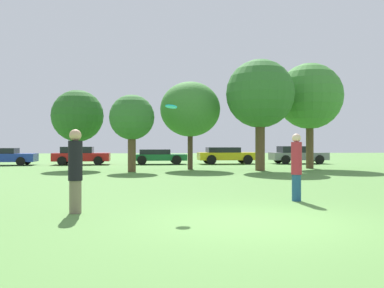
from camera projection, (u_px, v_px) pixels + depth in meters
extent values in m
plane|color=#54843D|center=(260.00, 222.00, 8.28)|extent=(120.00, 120.00, 0.00)
cylinder|color=#726651|center=(75.00, 197.00, 9.30)|extent=(0.26, 0.26, 0.71)
cylinder|color=black|center=(75.00, 161.00, 9.30)|extent=(0.30, 0.30, 0.87)
sphere|color=tan|center=(75.00, 135.00, 9.30)|extent=(0.26, 0.26, 0.26)
cylinder|color=navy|center=(296.00, 188.00, 11.28)|extent=(0.24, 0.24, 0.70)
cylinder|color=#A52633|center=(296.00, 158.00, 11.28)|extent=(0.28, 0.28, 0.85)
sphere|color=beige|center=(296.00, 138.00, 11.28)|extent=(0.23, 0.23, 0.23)
cylinder|color=#19B2D8|center=(171.00, 107.00, 9.76)|extent=(0.28, 0.27, 0.10)
cylinder|color=#473323|center=(78.00, 150.00, 24.99)|extent=(0.30, 0.30, 2.31)
sphere|color=#286023|center=(78.00, 116.00, 24.99)|extent=(3.01, 3.01, 3.01)
cylinder|color=brown|center=(132.00, 151.00, 23.03)|extent=(0.43, 0.43, 2.27)
sphere|color=#33702D|center=(132.00, 117.00, 23.03)|extent=(2.42, 2.42, 2.42)
cylinder|color=#473323|center=(190.00, 148.00, 25.17)|extent=(0.30, 0.30, 2.57)
ellipsoid|color=#3D7F33|center=(190.00, 109.00, 25.17)|extent=(3.52, 3.52, 3.22)
cylinder|color=brown|center=(260.00, 141.00, 24.06)|extent=(0.53, 0.53, 3.26)
sphere|color=#33702D|center=(260.00, 94.00, 24.06)|extent=(3.84, 3.84, 3.84)
cylinder|color=brown|center=(310.00, 141.00, 26.18)|extent=(0.45, 0.45, 3.31)
sphere|color=#3D7F33|center=(310.00, 96.00, 26.17)|extent=(4.01, 4.01, 4.01)
cube|color=#1E389E|center=(4.00, 158.00, 29.99)|extent=(4.39, 1.87, 0.57)
cylinder|color=black|center=(27.00, 160.00, 31.01)|extent=(0.61, 0.19, 0.60)
cylinder|color=black|center=(21.00, 161.00, 29.32)|extent=(0.61, 0.19, 0.60)
cube|color=red|center=(82.00, 157.00, 30.81)|extent=(4.04, 1.90, 0.58)
cube|color=black|center=(77.00, 150.00, 30.77)|extent=(2.24, 1.62, 0.45)
cylinder|color=black|center=(100.00, 160.00, 31.83)|extent=(0.64, 0.24, 0.63)
cylinder|color=black|center=(98.00, 161.00, 30.10)|extent=(0.64, 0.24, 0.63)
cylinder|color=black|center=(66.00, 160.00, 31.52)|extent=(0.64, 0.24, 0.63)
cylinder|color=black|center=(62.00, 161.00, 29.78)|extent=(0.64, 0.24, 0.63)
cube|color=#196633|center=(159.00, 157.00, 31.44)|extent=(4.07, 2.00, 0.45)
cube|color=black|center=(155.00, 152.00, 31.40)|extent=(2.26, 1.71, 0.35)
cylinder|color=black|center=(175.00, 159.00, 32.51)|extent=(0.68, 0.22, 0.68)
cylinder|color=black|center=(177.00, 160.00, 30.68)|extent=(0.68, 0.22, 0.68)
cylinder|color=black|center=(142.00, 159.00, 32.19)|extent=(0.68, 0.22, 0.68)
cylinder|color=black|center=(142.00, 160.00, 30.36)|extent=(0.68, 0.22, 0.68)
cube|color=gold|center=(227.00, 156.00, 31.93)|extent=(4.40, 1.91, 0.56)
cube|color=black|center=(223.00, 150.00, 31.89)|extent=(2.44, 1.62, 0.38)
cylinder|color=black|center=(242.00, 159.00, 32.97)|extent=(0.70, 0.21, 0.70)
cylinder|color=black|center=(248.00, 160.00, 31.23)|extent=(0.70, 0.21, 0.70)
cylinder|color=black|center=(208.00, 159.00, 32.62)|extent=(0.70, 0.21, 0.70)
cylinder|color=black|center=(211.00, 160.00, 30.89)|extent=(0.70, 0.21, 0.70)
cube|color=slate|center=(298.00, 156.00, 32.41)|extent=(4.26, 1.83, 0.55)
cube|color=black|center=(294.00, 149.00, 32.37)|extent=(2.36, 1.56, 0.48)
cylinder|color=black|center=(310.00, 159.00, 33.40)|extent=(0.68, 0.22, 0.67)
cylinder|color=black|center=(320.00, 160.00, 31.74)|extent=(0.68, 0.22, 0.67)
cylinder|color=black|center=(278.00, 159.00, 33.07)|extent=(0.68, 0.22, 0.67)
cylinder|color=black|center=(286.00, 160.00, 31.41)|extent=(0.68, 0.22, 0.67)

